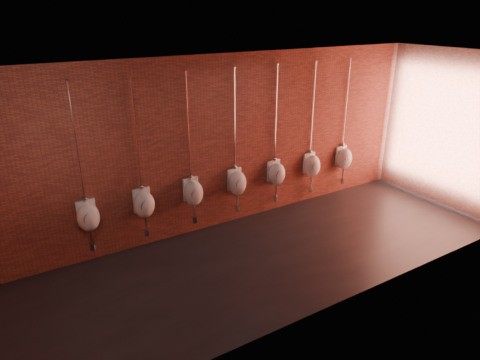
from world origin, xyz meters
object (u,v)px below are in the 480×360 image
at_px(urinal_5, 312,165).
at_px(urinal_6, 344,158).
at_px(urinal_1, 144,203).
at_px(urinal_2, 193,192).
at_px(urinal_3, 237,182).
at_px(urinal_4, 277,173).
at_px(urinal_0, 88,216).

relative_size(urinal_5, urinal_6, 1.00).
relative_size(urinal_1, urinal_2, 1.00).
distance_m(urinal_2, urinal_3, 0.92).
distance_m(urinal_4, urinal_6, 1.83).
height_order(urinal_5, urinal_6, same).
bearing_deg(urinal_4, urinal_1, 180.00).
height_order(urinal_0, urinal_4, same).
relative_size(urinal_2, urinal_6, 1.00).
height_order(urinal_2, urinal_5, same).
relative_size(urinal_3, urinal_4, 1.00).
height_order(urinal_4, urinal_6, same).
relative_size(urinal_4, urinal_6, 1.00).
xyz_separation_m(urinal_3, urinal_6, (2.75, 0.00, 0.00)).
bearing_deg(urinal_2, urinal_3, 0.00).
distance_m(urinal_0, urinal_6, 5.50).
xyz_separation_m(urinal_1, urinal_3, (1.83, 0.00, 0.00)).
bearing_deg(urinal_1, urinal_3, 0.00).
height_order(urinal_1, urinal_3, same).
distance_m(urinal_0, urinal_2, 1.83).
bearing_deg(urinal_3, urinal_1, 180.00).
xyz_separation_m(urinal_0, urinal_3, (2.75, 0.00, 0.00)).
bearing_deg(urinal_4, urinal_0, 180.00).
height_order(urinal_1, urinal_4, same).
bearing_deg(urinal_1, urinal_5, 0.00).
height_order(urinal_1, urinal_6, same).
bearing_deg(urinal_5, urinal_2, 180.00).
height_order(urinal_2, urinal_3, same).
distance_m(urinal_1, urinal_5, 3.67).
bearing_deg(urinal_6, urinal_4, 180.00).
height_order(urinal_0, urinal_1, same).
distance_m(urinal_1, urinal_6, 4.59).
height_order(urinal_0, urinal_5, same).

